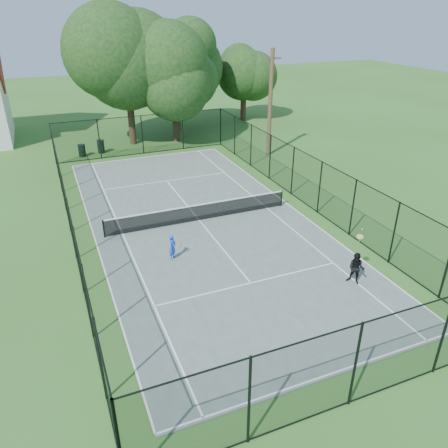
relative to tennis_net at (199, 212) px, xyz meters
name	(u,v)px	position (x,y,z in m)	size (l,w,h in m)	color
ground	(199,221)	(0.00, 0.00, -0.58)	(120.00, 120.00, 0.00)	#356221
tennis_court	(199,221)	(0.00, 0.00, -0.55)	(11.00, 24.00, 0.06)	#58685E
tennis_net	(199,212)	(0.00, 0.00, 0.00)	(10.08, 0.08, 0.95)	black
fence	(199,196)	(0.00, 0.00, 0.92)	(13.10, 26.10, 3.00)	black
tree_near_left	(127,68)	(-0.16, 16.05, 5.50)	(7.57, 7.57, 9.88)	#332114
tree_near_mid	(174,78)	(3.45, 15.54, 4.60)	(6.43, 6.43, 8.41)	#332114
tree_near_right	(175,64)	(4.51, 18.60, 5.29)	(6.69, 6.69, 9.23)	#332114
tree_far_right	(244,78)	(11.89, 20.25, 3.48)	(4.96, 4.96, 6.56)	#332114
trash_bin_left	(82,150)	(-4.51, 14.13, -0.11)	(0.58, 0.58, 0.92)	black
trash_bin_right	(101,146)	(-3.03, 14.48, -0.06)	(0.58, 0.58, 1.03)	black
utility_pole	(270,103)	(8.85, 9.00, 3.37)	(1.40, 0.30, 7.77)	#4C3823
player_blue	(173,247)	(-2.42, -3.27, 0.09)	(0.84, 0.53, 1.22)	blue
player_black	(356,268)	(4.00, -8.01, 0.18)	(0.88, 0.95, 2.22)	black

